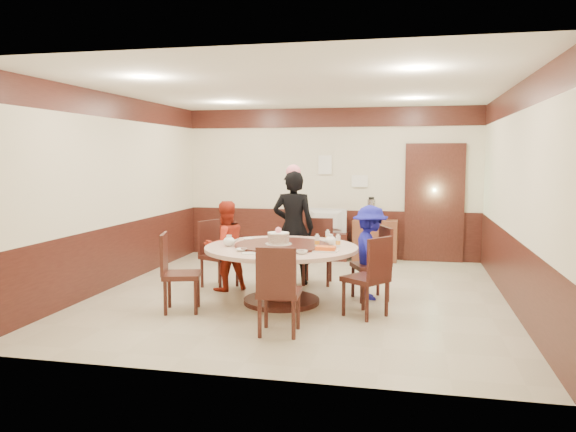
% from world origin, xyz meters
% --- Properties ---
extents(room, '(6.00, 6.04, 2.84)m').
position_xyz_m(room, '(0.01, 0.01, 1.08)').
color(room, beige).
rests_on(room, ground).
extents(banquet_table, '(1.97, 1.97, 0.78)m').
position_xyz_m(banquet_table, '(-0.14, -0.51, 0.53)').
color(banquet_table, '#3B1712').
rests_on(banquet_table, ground).
extents(chair_0, '(0.59, 0.58, 0.97)m').
position_xyz_m(chair_0, '(0.99, -0.06, 0.30)').
color(chair_0, '#3B1712').
rests_on(chair_0, ground).
extents(chair_1, '(0.45, 0.46, 0.97)m').
position_xyz_m(chair_1, '(0.13, 0.72, 0.30)').
color(chair_1, '#3B1712').
rests_on(chair_1, ground).
extents(chair_2, '(0.59, 0.58, 0.97)m').
position_xyz_m(chair_2, '(-1.25, 0.20, 0.30)').
color(chair_2, '#3B1712').
rests_on(chair_2, ground).
extents(chair_3, '(0.55, 0.55, 0.97)m').
position_xyz_m(chair_3, '(-1.28, -1.15, 0.30)').
color(chair_3, '#3B1712').
rests_on(chair_3, ground).
extents(chair_4, '(0.47, 0.48, 0.97)m').
position_xyz_m(chair_4, '(0.12, -1.77, 0.30)').
color(chair_4, '#3B1712').
rests_on(chair_4, ground).
extents(chair_5, '(0.62, 0.61, 0.97)m').
position_xyz_m(chair_5, '(0.99, -0.90, 0.30)').
color(chair_5, '#3B1712').
rests_on(chair_5, ground).
extents(person_standing, '(0.63, 0.43, 1.70)m').
position_xyz_m(person_standing, '(-0.22, 0.64, 0.85)').
color(person_standing, black).
rests_on(person_standing, ground).
extents(person_red, '(0.78, 0.78, 1.28)m').
position_xyz_m(person_red, '(-1.09, 0.03, 0.64)').
color(person_red, '#A02615').
rests_on(person_red, ground).
extents(person_blue, '(0.67, 0.91, 1.26)m').
position_xyz_m(person_blue, '(0.96, -0.03, 0.63)').
color(person_blue, '#171899').
rests_on(person_blue, ground).
extents(birthday_cake, '(0.34, 0.34, 0.22)m').
position_xyz_m(birthday_cake, '(-0.17, -0.55, 0.86)').
color(birthday_cake, white).
rests_on(birthday_cake, banquet_table).
extents(teapot_left, '(0.17, 0.15, 0.13)m').
position_xyz_m(teapot_left, '(-0.81, -0.65, 0.81)').
color(teapot_left, white).
rests_on(teapot_left, banquet_table).
extents(teapot_right, '(0.17, 0.15, 0.13)m').
position_xyz_m(teapot_right, '(0.46, -0.30, 0.81)').
color(teapot_right, white).
rests_on(teapot_right, banquet_table).
extents(bowl_0, '(0.15, 0.15, 0.04)m').
position_xyz_m(bowl_0, '(-0.69, -0.14, 0.77)').
color(bowl_0, white).
rests_on(bowl_0, banquet_table).
extents(bowl_1, '(0.14, 0.14, 0.04)m').
position_xyz_m(bowl_1, '(0.22, -1.03, 0.77)').
color(bowl_1, white).
rests_on(bowl_1, banquet_table).
extents(bowl_2, '(0.14, 0.14, 0.03)m').
position_xyz_m(bowl_2, '(-0.53, -1.00, 0.77)').
color(bowl_2, white).
rests_on(bowl_2, banquet_table).
extents(bowl_3, '(0.13, 0.13, 0.04)m').
position_xyz_m(bowl_3, '(0.52, -0.69, 0.77)').
color(bowl_3, white).
rests_on(bowl_3, banquet_table).
extents(saucer_near, '(0.18, 0.18, 0.01)m').
position_xyz_m(saucer_near, '(-0.39, -1.16, 0.76)').
color(saucer_near, white).
rests_on(saucer_near, banquet_table).
extents(saucer_far, '(0.18, 0.18, 0.01)m').
position_xyz_m(saucer_far, '(0.31, -0.01, 0.76)').
color(saucer_far, white).
rests_on(saucer_far, banquet_table).
extents(shrimp_platter, '(0.30, 0.20, 0.06)m').
position_xyz_m(shrimp_platter, '(0.48, -0.80, 0.78)').
color(shrimp_platter, white).
rests_on(shrimp_platter, banquet_table).
extents(bottle_0, '(0.06, 0.06, 0.16)m').
position_xyz_m(bottle_0, '(0.33, -0.55, 0.83)').
color(bottle_0, silver).
rests_on(bottle_0, banquet_table).
extents(bottle_1, '(0.06, 0.06, 0.16)m').
position_xyz_m(bottle_1, '(0.59, -0.51, 0.83)').
color(bottle_1, silver).
rests_on(bottle_1, banquet_table).
extents(bottle_2, '(0.06, 0.06, 0.16)m').
position_xyz_m(bottle_2, '(0.40, -0.12, 0.83)').
color(bottle_2, silver).
rests_on(bottle_2, banquet_table).
extents(tv_stand, '(0.85, 0.45, 0.50)m').
position_xyz_m(tv_stand, '(-0.06, 2.75, 0.25)').
color(tv_stand, '#3B1712').
rests_on(tv_stand, ground).
extents(television, '(0.78, 0.20, 0.44)m').
position_xyz_m(television, '(-0.06, 2.75, 0.72)').
color(television, gray).
rests_on(television, tv_stand).
extents(side_cabinet, '(0.80, 0.40, 0.75)m').
position_xyz_m(side_cabinet, '(0.86, 2.78, 0.38)').
color(side_cabinet, brown).
rests_on(side_cabinet, ground).
extents(thermos, '(0.15, 0.15, 0.38)m').
position_xyz_m(thermos, '(0.78, 2.78, 0.94)').
color(thermos, silver).
rests_on(thermos, side_cabinet).
extents(notice_left, '(0.25, 0.00, 0.35)m').
position_xyz_m(notice_left, '(-0.10, 2.96, 1.75)').
color(notice_left, white).
rests_on(notice_left, room).
extents(notice_right, '(0.30, 0.00, 0.22)m').
position_xyz_m(notice_right, '(0.55, 2.96, 1.45)').
color(notice_right, white).
rests_on(notice_right, room).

